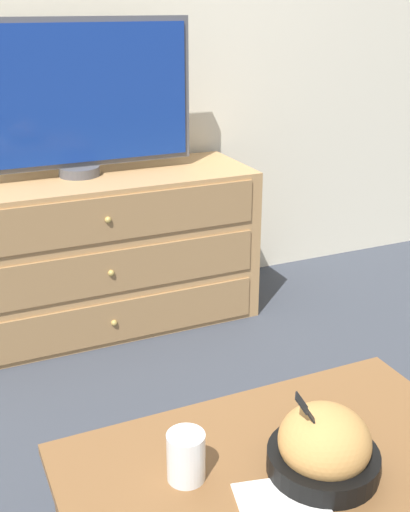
% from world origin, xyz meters
% --- Properties ---
extents(ground_plane, '(12.00, 12.00, 0.00)m').
position_xyz_m(ground_plane, '(0.00, 0.00, 0.00)').
color(ground_plane, '#383D47').
extents(dresser, '(1.27, 0.46, 0.62)m').
position_xyz_m(dresser, '(0.15, -0.25, 0.31)').
color(dresser, tan).
rests_on(dresser, ground_plane).
extents(tv, '(0.91, 0.16, 0.58)m').
position_xyz_m(tv, '(0.12, -0.21, 0.92)').
color(tv, '#515156').
rests_on(tv, dresser).
extents(coffee_table, '(0.81, 0.49, 0.45)m').
position_xyz_m(coffee_table, '(0.10, -1.79, 0.37)').
color(coffee_table, brown).
rests_on(coffee_table, ground_plane).
extents(takeout_bowl, '(0.20, 0.20, 0.17)m').
position_xyz_m(takeout_bowl, '(0.16, -1.83, 0.50)').
color(takeout_bowl, black).
rests_on(takeout_bowl, coffee_table).
extents(drink_cup, '(0.07, 0.07, 0.09)m').
position_xyz_m(drink_cup, '(-0.07, -1.75, 0.49)').
color(drink_cup, beige).
rests_on(drink_cup, coffee_table).
extents(napkin, '(0.18, 0.18, 0.00)m').
position_xyz_m(napkin, '(0.05, -1.89, 0.45)').
color(napkin, white).
rests_on(napkin, coffee_table).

